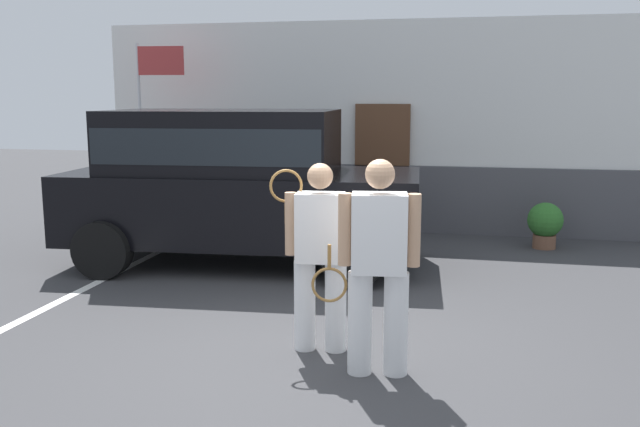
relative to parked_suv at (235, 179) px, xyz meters
The scene contains 8 objects.
ground_plane 3.68m from the parked_suv, 59.82° to the right, with size 40.00×40.00×0.00m, color #38383A.
parking_stripe_0 2.33m from the parked_suv, 131.41° to the right, with size 0.12×4.40×0.01m, color silver.
house_frontage 3.42m from the parked_suv, 58.85° to the left, with size 9.91×0.40×3.44m.
parked_suv is the anchor object (origin of this frame).
tennis_player_man 3.37m from the parked_suv, 58.19° to the right, with size 0.76×0.29×1.67m.
tennis_player_woman 4.03m from the parked_suv, 54.45° to the right, with size 0.91×0.33×1.75m.
potted_plant_by_porch 4.62m from the parked_suv, 24.55° to the left, with size 0.52×0.52×0.68m.
flag_pole 2.91m from the parked_suv, 138.46° to the left, with size 0.80×0.09×3.06m.
Camera 1 is at (1.27, -5.55, 2.24)m, focal length 38.66 mm.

